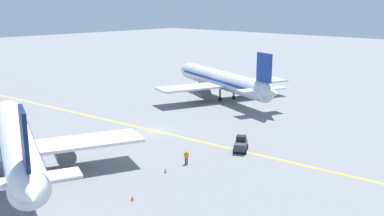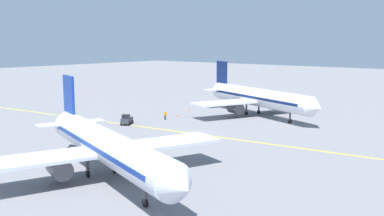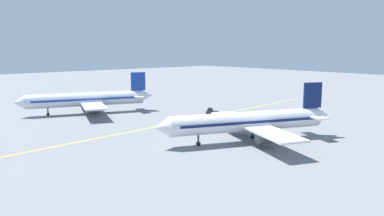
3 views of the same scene
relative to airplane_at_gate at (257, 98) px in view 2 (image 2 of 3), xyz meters
The scene contains 8 objects.
ground_plane 22.81m from the airplane_at_gate, ahead, with size 400.00×400.00×0.00m, color slate.
apron_yellow_centreline 22.81m from the airplane_at_gate, ahead, with size 0.40×120.00×0.01m, color yellow.
airplane_at_gate is the anchor object (origin of this frame).
airplane_adjacent_stand 48.48m from the airplane_at_gate, 11.08° to the left, with size 28.13×34.45×10.60m.
baggage_tug_dark 27.43m from the airplane_at_gate, 29.02° to the right, with size 3.35×2.86×2.11m.
ground_crew_worker 19.41m from the airplane_at_gate, 36.42° to the right, with size 0.49×0.39×1.68m.
traffic_cone_near_nose 15.72m from the airplane_at_gate, 73.44° to the right, with size 0.32×0.32×0.55m, color orange.
traffic_cone_mid_apron 16.88m from the airplane_at_gate, 44.94° to the right, with size 0.32×0.32×0.55m, color orange.
Camera 2 is at (56.47, 45.15, 15.16)m, focal length 42.00 mm.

